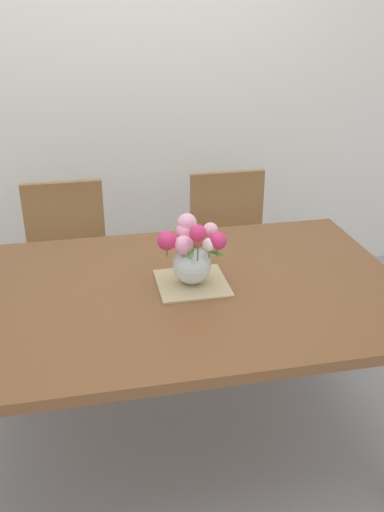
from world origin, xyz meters
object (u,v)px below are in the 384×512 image
Objects in this scene: dining_table at (182,306)px; chair_right at (231,243)px; chair_left at (68,257)px; flower_vase at (192,251)px.

dining_table is 1.02m from chair_right.
chair_left is 3.32× the size of flower_vase.
flower_vase reaches higher than dining_table.
chair_right is at bearing 63.37° from dining_table.
chair_left is at bearing 0.00° from chair_right.
flower_vase is (-0.41, -0.88, 0.39)m from chair_right.
flower_vase reaches higher than chair_left.
dining_table is 6.36× the size of flower_vase.
flower_vase reaches higher than chair_right.
flower_vase is at bearing 119.36° from chair_left.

